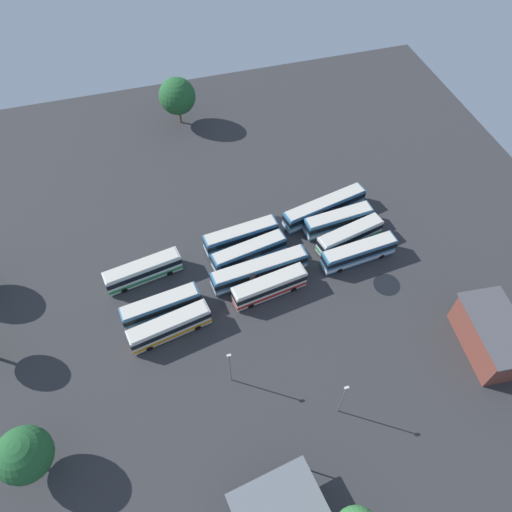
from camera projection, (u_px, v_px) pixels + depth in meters
ground_plane at (254, 268)px, 77.96m from camera, size 112.96×112.96×0.00m
bus_row0_slot0 at (170, 327)px, 69.22m from camera, size 12.40×4.73×3.61m
bus_row0_slot1 at (161, 307)px, 71.28m from camera, size 12.03×4.09×3.61m
bus_row0_slot3 at (143, 271)px, 75.29m from camera, size 12.41×4.59×3.61m
bus_row1_slot0 at (269, 286)px, 73.48m from camera, size 12.09×4.24×3.61m
bus_row1_slot1 at (259, 270)px, 75.38m from camera, size 15.82×4.06×3.61m
bus_row1_slot2 at (249, 253)px, 77.52m from camera, size 12.68×4.68×3.61m
bus_row1_slot3 at (241, 236)px, 79.65m from camera, size 12.77×3.94×3.61m
bus_row2_slot0 at (359, 253)px, 77.50m from camera, size 12.76×3.67×3.61m
bus_row2_slot1 at (350, 236)px, 79.68m from camera, size 12.01×5.04×3.61m
bus_row2_slot2 at (338, 221)px, 81.75m from camera, size 12.12×3.54×3.61m
bus_row2_slot3 at (324, 208)px, 83.56m from camera, size 15.83×5.84×3.61m
depot_building at (491, 336)px, 67.03m from camera, size 7.69×12.68×5.99m
maintenance_shelter at (277, 504)px, 53.49m from camera, size 10.96×8.13×3.88m
lamp_post_mid_lot at (342, 398)px, 60.13m from camera, size 0.56×0.28×7.99m
lamp_post_near_entrance at (230, 367)px, 62.89m from camera, size 0.56×0.28×7.72m
tree_west_edge at (24, 455)px, 55.25m from camera, size 6.65×6.65×8.51m
tree_northwest at (177, 96)px, 96.26m from camera, size 7.40×7.40×10.08m
puddle_front_lane at (278, 225)px, 83.65m from camera, size 4.18×4.18×0.01m
puddle_back_corner at (387, 285)px, 75.98m from camera, size 4.28×4.28×0.01m
puddle_between_rows at (156, 264)px, 78.48m from camera, size 1.58×1.58×0.01m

